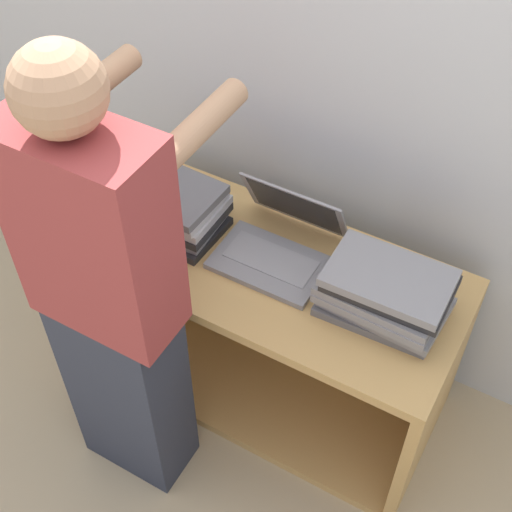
{
  "coord_description": "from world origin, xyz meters",
  "views": [
    {
      "loc": [
        0.7,
        -1.03,
        2.29
      ],
      "look_at": [
        0.0,
        0.19,
        0.78
      ],
      "focal_mm": 50.0,
      "sensor_mm": 36.0,
      "label": 1
    }
  ],
  "objects_px": {
    "laptop_open": "(278,244)",
    "person": "(111,304)",
    "laptop_stack_right": "(385,293)",
    "laptop_stack_left": "(168,205)"
  },
  "relations": [
    {
      "from": "laptop_stack_right",
      "to": "laptop_open",
      "type": "bearing_deg",
      "value": 172.18
    },
    {
      "from": "laptop_stack_left",
      "to": "laptop_stack_right",
      "type": "height_order",
      "value": "same"
    },
    {
      "from": "laptop_stack_left",
      "to": "person",
      "type": "xyz_separation_m",
      "value": [
        0.12,
        -0.44,
        0.05
      ]
    },
    {
      "from": "laptop_open",
      "to": "laptop_stack_left",
      "type": "distance_m",
      "value": 0.38
    },
    {
      "from": "laptop_open",
      "to": "person",
      "type": "xyz_separation_m",
      "value": [
        -0.25,
        -0.5,
        0.09
      ]
    },
    {
      "from": "person",
      "to": "laptop_stack_right",
      "type": "bearing_deg",
      "value": 35.64
    },
    {
      "from": "laptop_open",
      "to": "laptop_stack_left",
      "type": "relative_size",
      "value": 0.95
    },
    {
      "from": "laptop_stack_right",
      "to": "laptop_stack_left",
      "type": "bearing_deg",
      "value": -179.83
    },
    {
      "from": "laptop_open",
      "to": "laptop_stack_right",
      "type": "xyz_separation_m",
      "value": [
        0.37,
        -0.05,
        0.04
      ]
    },
    {
      "from": "laptop_open",
      "to": "laptop_stack_left",
      "type": "bearing_deg",
      "value": -171.84
    }
  ]
}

